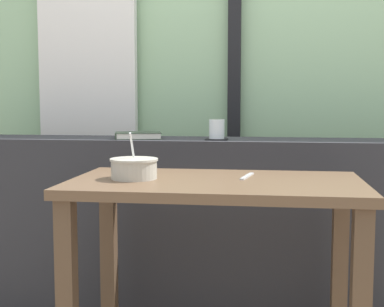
{
  "coord_description": "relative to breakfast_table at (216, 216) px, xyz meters",
  "views": [
    {
      "loc": [
        0.24,
        -1.96,
        1.02
      ],
      "look_at": [
        -0.08,
        0.39,
        0.78
      ],
      "focal_mm": 50.56,
      "sensor_mm": 36.0,
      "label": 1
    }
  ],
  "objects": [
    {
      "name": "dark_console_ledge",
      "position": [
        -0.06,
        0.6,
        -0.18
      ],
      "size": [
        2.8,
        0.32,
        0.83
      ],
      "primitive_type": "cube",
      "color": "#2D2D33",
      "rests_on": "ground"
    },
    {
      "name": "juice_glass",
      "position": [
        -0.05,
        0.54,
        0.28
      ],
      "size": [
        0.07,
        0.07,
        0.09
      ],
      "color": "white",
      "rests_on": "coaster_square"
    },
    {
      "name": "breakfast_table",
      "position": [
        0.0,
        0.0,
        0.0
      ],
      "size": [
        1.05,
        0.59,
        0.73
      ],
      "color": "brown",
      "rests_on": "ground"
    },
    {
      "name": "fork_utensil",
      "position": [
        0.11,
        0.09,
        0.14
      ],
      "size": [
        0.05,
        0.17,
        0.01
      ],
      "primitive_type": "cube",
      "rotation": [
        0.0,
        0.0,
        -0.19
      ],
      "color": "silver",
      "rests_on": "breakfast_table"
    },
    {
      "name": "window_divider_post",
      "position": [
        -0.0,
        1.1,
        0.7
      ],
      "size": [
        0.07,
        0.05,
        2.6
      ],
      "primitive_type": "cube",
      "color": "black",
      "rests_on": "ground"
    },
    {
      "name": "outdoor_backdrop",
      "position": [
        -0.06,
        1.17,
        0.8
      ],
      "size": [
        4.8,
        0.08,
        2.8
      ],
      "primitive_type": "cube",
      "color": "#9EC699",
      "rests_on": "ground"
    },
    {
      "name": "closed_book",
      "position": [
        -0.42,
        0.57,
        0.25
      ],
      "size": [
        0.25,
        0.21,
        0.03
      ],
      "color": "#334233",
      "rests_on": "dark_console_ledge"
    },
    {
      "name": "soup_bowl",
      "position": [
        -0.3,
        -0.01,
        0.17
      ],
      "size": [
        0.18,
        0.18,
        0.17
      ],
      "color": "#BCB7A8",
      "rests_on": "breakfast_table"
    },
    {
      "name": "curtain_left_panel",
      "position": [
        -0.83,
        1.07,
        0.65
      ],
      "size": [
        0.56,
        0.06,
        2.5
      ],
      "primitive_type": "cube",
      "color": "white",
      "rests_on": "ground"
    },
    {
      "name": "coaster_square",
      "position": [
        -0.05,
        0.54,
        0.24
      ],
      "size": [
        0.1,
        0.1,
        0.0
      ],
      "primitive_type": "cube",
      "color": "black",
      "rests_on": "dark_console_ledge"
    }
  ]
}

